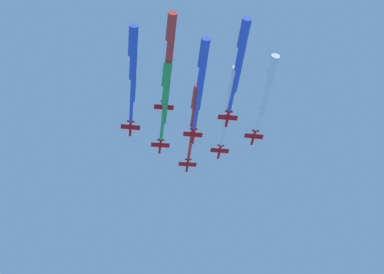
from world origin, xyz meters
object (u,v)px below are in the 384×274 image
(jet_port_mid, at_px, (201,76))
(jet_starboard_mid, at_px, (133,65))
(jet_starboard_outer, at_px, (170,50))
(jet_trail_port, at_px, (240,57))
(jet_starboard_inner, at_px, (230,100))
(jet_port_outer, at_px, (268,87))
(jet_lead, at_px, (194,116))
(jet_port_inner, at_px, (165,94))

(jet_port_mid, xyz_separation_m, jet_starboard_mid, (26.96, -0.48, 1.33))
(jet_starboard_outer, distance_m, jet_trail_port, 27.10)
(jet_starboard_inner, height_order, jet_starboard_mid, jet_starboard_inner)
(jet_port_outer, bearing_deg, jet_lead, -38.07)
(jet_lead, distance_m, jet_trail_port, 35.77)
(jet_starboard_inner, height_order, jet_trail_port, jet_starboard_inner)
(jet_port_inner, distance_m, jet_port_mid, 18.71)
(jet_starboard_inner, xyz_separation_m, jet_port_outer, (-13.27, 9.30, -0.36))
(jet_starboard_inner, relative_size, jet_port_mid, 0.96)
(jet_port_inner, xyz_separation_m, jet_port_outer, (-40.34, 11.36, -0.77))
(jet_starboard_inner, xyz_separation_m, jet_starboard_outer, (28.29, 19.15, 1.09))
(jet_starboard_mid, relative_size, jet_trail_port, 1.06)
(jet_port_inner, relative_size, jet_trail_port, 0.97)
(jet_starboard_inner, bearing_deg, jet_starboard_mid, 14.94)
(jet_lead, distance_m, jet_starboard_outer, 34.12)
(jet_port_mid, bearing_deg, jet_port_outer, -175.36)
(jet_trail_port, bearing_deg, jet_lead, -70.90)
(jet_lead, distance_m, jet_starboard_inner, 17.50)
(jet_port_outer, height_order, jet_starboard_outer, jet_starboard_outer)
(jet_port_inner, height_order, jet_port_mid, jet_port_inner)
(jet_trail_port, bearing_deg, jet_port_outer, -138.79)
(jet_port_mid, xyz_separation_m, jet_starboard_outer, (13.70, 7.58, 3.64))
(jet_port_inner, relative_size, jet_starboard_inner, 0.99)
(jet_starboard_inner, xyz_separation_m, jet_port_mid, (14.59, 11.57, -2.55))
(jet_port_inner, xyz_separation_m, jet_port_mid, (-12.48, 13.62, -2.97))
(jet_port_outer, distance_m, jet_starboard_outer, 42.73)
(jet_lead, bearing_deg, jet_starboard_outer, 63.80)
(jet_starboard_inner, relative_size, jet_port_outer, 1.07)
(jet_starboard_inner, distance_m, jet_port_outer, 16.21)
(jet_port_inner, bearing_deg, jet_lead, -145.83)
(jet_port_mid, xyz_separation_m, jet_port_outer, (-27.86, -2.26, 2.20))
(jet_port_outer, xyz_separation_m, jet_trail_port, (14.82, 12.98, -1.65))
(jet_port_mid, bearing_deg, jet_starboard_mid, -1.02)
(jet_lead, xyz_separation_m, jet_starboard_inner, (-13.23, 11.45, -0.22))
(jet_port_mid, relative_size, jet_port_outer, 1.12)
(jet_starboard_mid, relative_size, jet_starboard_outer, 1.11)
(jet_starboard_outer, bearing_deg, jet_starboard_inner, -145.90)
(jet_port_inner, bearing_deg, jet_starboard_outer, 86.71)
(jet_port_inner, relative_size, jet_starboard_mid, 0.92)
(jet_lead, xyz_separation_m, jet_starboard_outer, (15.06, 30.60, 0.87))
(jet_port_mid, distance_m, jet_port_outer, 28.04)
(jet_port_inner, distance_m, jet_trail_port, 35.35)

